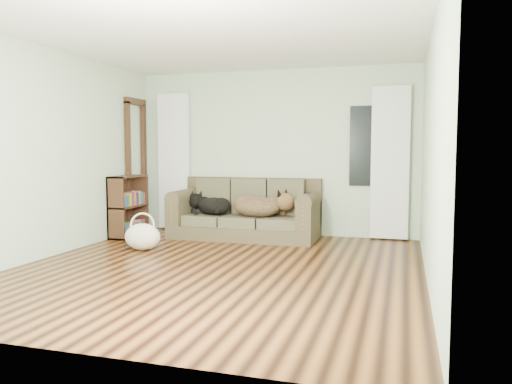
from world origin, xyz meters
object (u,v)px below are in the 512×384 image
(dog_shepherd, at_px, (260,207))
(tote_bag, at_px, (143,238))
(bookshelf, at_px, (128,204))
(dog_black_lab, at_px, (212,206))
(sofa, at_px, (245,209))

(dog_shepherd, xyz_separation_m, tote_bag, (-1.30, -1.19, -0.33))
(bookshelf, bearing_deg, dog_black_lab, 8.64)
(dog_shepherd, bearing_deg, bookshelf, 19.17)
(tote_bag, bearing_deg, dog_shepherd, 42.55)
(dog_black_lab, height_order, tote_bag, dog_black_lab)
(tote_bag, height_order, bookshelf, bookshelf)
(sofa, xyz_separation_m, tote_bag, (-1.03, -1.28, -0.29))
(dog_shepherd, distance_m, tote_bag, 1.79)
(dog_shepherd, bearing_deg, tote_bag, 53.79)
(tote_bag, bearing_deg, dog_black_lab, 67.75)
(tote_bag, bearing_deg, bookshelf, 129.50)
(sofa, xyz_separation_m, bookshelf, (-1.77, -0.38, 0.05))
(dog_shepherd, height_order, tote_bag, dog_shepherd)
(dog_black_lab, relative_size, tote_bag, 1.30)
(dog_black_lab, relative_size, bookshelf, 0.68)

